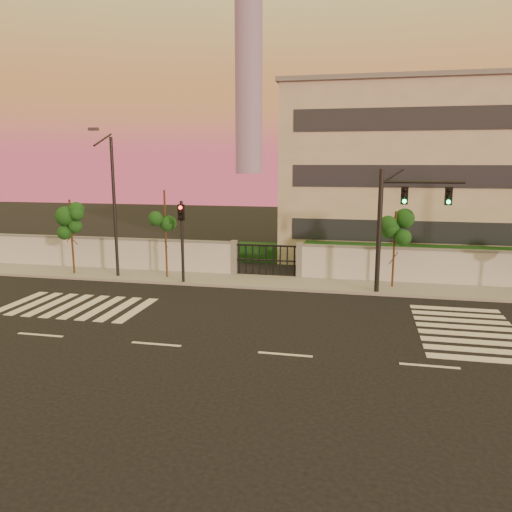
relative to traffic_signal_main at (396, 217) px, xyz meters
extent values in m
plane|color=black|center=(-4.26, -9.36, -4.13)|extent=(120.00, 120.00, 0.00)
cube|color=gray|center=(-4.26, 1.14, -4.06)|extent=(60.00, 3.00, 0.15)
cube|color=silver|center=(-21.76, 2.64, -3.13)|extent=(25.00, 0.30, 2.00)
cube|color=slate|center=(-21.76, 2.64, -2.07)|extent=(25.00, 0.36, 0.12)
cube|color=slate|center=(-9.26, 2.64, -3.03)|extent=(0.35, 0.35, 2.20)
cube|color=slate|center=(-5.26, 2.64, -3.03)|extent=(0.35, 0.35, 2.20)
cube|color=black|center=(4.74, 5.14, -3.23)|extent=(20.00, 2.00, 1.80)
cube|color=black|center=(-20.26, 5.14, -3.43)|extent=(12.00, 1.80, 1.40)
cube|color=black|center=(-7.26, 7.64, -3.53)|extent=(6.00, 1.50, 1.20)
cube|color=#B3A997|center=(4.74, 12.64, 1.87)|extent=(24.00, 12.00, 12.00)
cube|color=#262D38|center=(4.74, 6.62, -1.63)|extent=(22.00, 0.08, 1.40)
cube|color=#262D38|center=(4.74, 6.62, 1.87)|extent=(22.00, 0.08, 1.40)
cube|color=#262D38|center=(4.74, 6.62, 5.37)|extent=(22.00, 0.08, 1.40)
cube|color=slate|center=(4.74, 12.64, 7.97)|extent=(24.40, 12.40, 0.30)
cylinder|color=slate|center=(-69.26, 270.64, 50.87)|extent=(16.00, 16.00, 110.00)
cube|color=silver|center=(-18.26, -5.36, -4.12)|extent=(0.50, 4.00, 0.02)
cube|color=silver|center=(-17.36, -5.36, -4.12)|extent=(0.50, 4.00, 0.02)
cube|color=silver|center=(-16.46, -5.36, -4.12)|extent=(0.50, 4.00, 0.02)
cube|color=silver|center=(-15.56, -5.36, -4.12)|extent=(0.50, 4.00, 0.02)
cube|color=silver|center=(-14.66, -5.36, -4.12)|extent=(0.50, 4.00, 0.02)
cube|color=silver|center=(-13.76, -5.36, -4.12)|extent=(0.50, 4.00, 0.02)
cube|color=silver|center=(-12.86, -5.36, -4.12)|extent=(0.50, 4.00, 0.02)
cube|color=silver|center=(-11.96, -5.36, -4.12)|extent=(0.50, 4.00, 0.02)
cube|color=silver|center=(2.74, -8.36, -4.12)|extent=(4.00, 0.50, 0.02)
cube|color=silver|center=(2.74, -7.46, -4.12)|extent=(4.00, 0.50, 0.02)
cube|color=silver|center=(2.74, -6.56, -4.12)|extent=(4.00, 0.50, 0.02)
cube|color=silver|center=(2.74, -5.66, -4.12)|extent=(4.00, 0.50, 0.02)
cube|color=silver|center=(2.74, -4.76, -4.12)|extent=(4.00, 0.50, 0.02)
cube|color=silver|center=(2.74, -3.86, -4.12)|extent=(4.00, 0.50, 0.02)
cube|color=silver|center=(2.74, -2.96, -4.12)|extent=(4.00, 0.50, 0.02)
cube|color=silver|center=(2.74, -2.06, -4.12)|extent=(4.00, 0.50, 0.02)
cube|color=silver|center=(-14.26, -9.36, -4.12)|extent=(2.00, 0.15, 0.01)
cube|color=silver|center=(-9.26, -9.36, -4.12)|extent=(2.00, 0.15, 0.01)
cube|color=silver|center=(-4.26, -9.36, -4.12)|extent=(2.00, 0.15, 0.01)
cube|color=silver|center=(0.74, -9.36, -4.12)|extent=(2.00, 0.15, 0.01)
cylinder|color=#382314|center=(-18.92, 0.65, -1.80)|extent=(0.13, 0.13, 4.67)
sphere|color=#113E14|center=(-18.92, 0.65, -0.40)|extent=(1.17, 1.17, 1.17)
sphere|color=#113E14|center=(-18.55, 0.87, -1.10)|extent=(0.89, 0.89, 0.89)
sphere|color=#113E14|center=(-19.24, 0.49, -0.86)|extent=(0.85, 0.85, 0.85)
cylinder|color=#382314|center=(-12.93, 0.85, -1.48)|extent=(0.11, 0.11, 5.29)
sphere|color=#113E14|center=(-12.93, 0.85, 0.10)|extent=(1.04, 1.04, 1.04)
sphere|color=#113E14|center=(-12.60, 1.04, -0.69)|extent=(0.80, 0.80, 0.80)
sphere|color=#113E14|center=(-13.22, 0.71, -0.43)|extent=(0.76, 0.76, 0.76)
cylinder|color=#382314|center=(0.05, 1.27, -1.99)|extent=(0.12, 0.12, 4.29)
sphere|color=#113E14|center=(0.05, 1.27, -0.70)|extent=(1.08, 1.08, 1.08)
sphere|color=#113E14|center=(0.39, 1.47, -1.34)|extent=(0.82, 0.82, 0.82)
sphere|color=#113E14|center=(-0.25, 1.12, -1.13)|extent=(0.78, 0.78, 0.78)
cylinder|color=black|center=(-0.82, 0.01, -0.86)|extent=(0.25, 0.25, 6.54)
cylinder|color=black|center=(1.18, 0.01, 1.77)|extent=(4.01, 0.23, 0.17)
cube|color=black|center=(0.34, -0.04, 1.09)|extent=(0.37, 0.19, 0.95)
sphere|color=#0CF259|center=(0.34, -0.15, 0.79)|extent=(0.21, 0.21, 0.21)
cube|color=black|center=(2.44, -0.04, 1.09)|extent=(0.37, 0.19, 0.95)
sphere|color=#0CF259|center=(2.44, -0.15, 0.79)|extent=(0.21, 0.21, 0.21)
cylinder|color=black|center=(-11.57, -0.08, -1.75)|extent=(0.17, 0.17, 4.76)
cube|color=black|center=(-11.57, -0.13, -0.01)|extent=(0.37, 0.19, 0.95)
sphere|color=red|center=(-11.57, -0.24, 0.29)|extent=(0.21, 0.21, 0.21)
cylinder|color=black|center=(-15.98, 0.60, 0.02)|extent=(0.19, 0.19, 8.30)
cylinder|color=black|center=(-15.98, -0.33, 3.96)|extent=(0.10, 1.99, 0.81)
cube|color=#3F3F44|center=(-15.98, -1.26, 4.48)|extent=(0.52, 0.26, 0.16)
camera|label=1|loc=(-1.74, -26.32, 2.75)|focal=35.00mm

